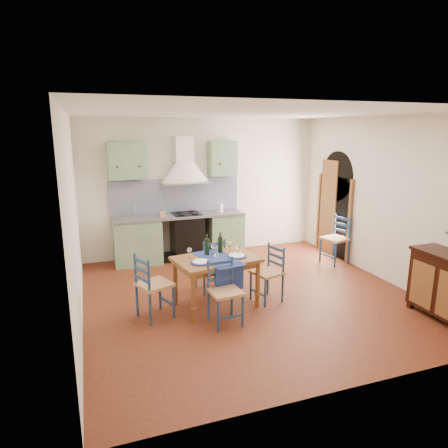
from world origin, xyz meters
The scene contains 11 objects.
floor centered at (0.00, 0.00, 0.00)m, with size 5.00×5.00×0.00m, color #4B1F10.
back_wall centered at (-0.47, 2.29, 1.05)m, with size 5.00×0.96×2.80m.
right_wall centered at (2.50, 0.28, 1.34)m, with size 0.26×5.00×2.80m.
left_wall centered at (-2.50, 0.00, 1.40)m, with size 0.04×5.00×2.80m, color beige.
ceiling centered at (0.00, 0.00, 2.80)m, with size 5.00×5.00×0.01m, color silver.
dining_table centered at (-0.60, -0.18, 0.66)m, with size 1.29×1.01×1.06m.
chair_near centered at (-0.67, -0.74, 0.45)m, with size 0.44×0.44×0.87m.
chair_far centered at (-0.51, 0.39, 0.46)m, with size 0.46×0.46×0.89m.
chair_left centered at (-1.56, -0.27, 0.48)m, with size 0.55×0.55×0.92m.
chair_right centered at (0.21, -0.25, 0.44)m, with size 0.49×0.49×0.86m.
chair_spare centered at (2.23, 0.93, 0.49)m, with size 0.54×0.54×0.94m.
Camera 1 is at (-2.32, -5.44, 2.56)m, focal length 32.00 mm.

